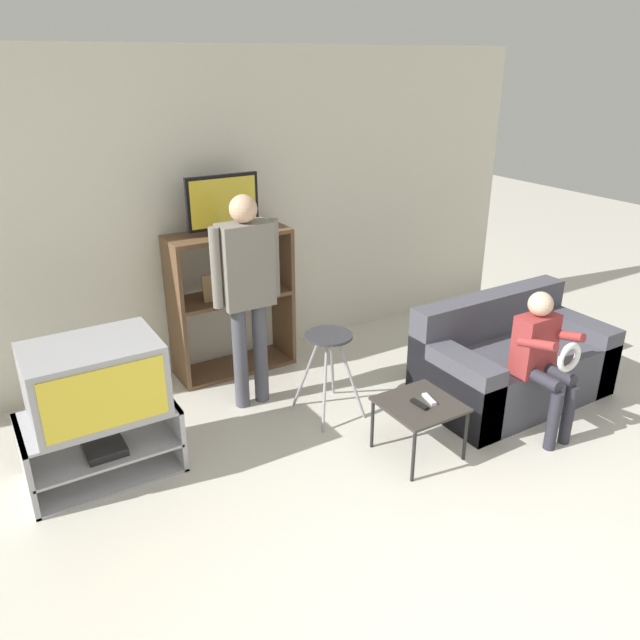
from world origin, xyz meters
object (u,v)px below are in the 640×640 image
object	(u,v)px
person_standing_adult	(247,283)
couch	(510,363)
remote_control_black	(419,404)
folding_stool	(329,349)
tv_stand	(102,444)
media_shelf	(231,302)
person_seated_child	(543,354)
television_flat	(223,206)
television_main	(95,380)
remote_control_white	(429,399)
snack_table	(420,409)

from	to	relation	value
person_standing_adult	couch	bearing A→B (deg)	-27.93
remote_control_black	folding_stool	bearing A→B (deg)	101.53
tv_stand	media_shelf	distance (m)	1.67
couch	person_standing_adult	distance (m)	2.16
media_shelf	remote_control_black	distance (m)	1.92
media_shelf	person_seated_child	size ratio (longest dim) A/B	1.16
media_shelf	television_flat	bearing A→B (deg)	-150.95
television_flat	person_standing_adult	xyz separation A→B (m)	(-0.10, -0.59, -0.44)
television_main	television_flat	xyz separation A→B (m)	(1.29, 0.92, 0.75)
television_main	remote_control_white	world-z (taller)	television_main
television_main	person_seated_child	bearing A→B (deg)	-21.55
snack_table	remote_control_white	xyz separation A→B (m)	(0.07, -0.00, 0.05)
media_shelf	television_flat	distance (m)	0.81
person_standing_adult	person_seated_child	bearing A→B (deg)	-42.16
snack_table	remote_control_white	size ratio (longest dim) A/B	3.40
television_flat	folding_stool	bearing A→B (deg)	-71.55
remote_control_black	tv_stand	bearing A→B (deg)	151.05
tv_stand	person_seated_child	size ratio (longest dim) A/B	0.90
television_main	snack_table	size ratio (longest dim) A/B	1.61
folding_stool	couch	world-z (taller)	couch
media_shelf	television_flat	world-z (taller)	television_flat
tv_stand	person_standing_adult	xyz separation A→B (m)	(1.21, 0.32, 0.77)
remote_control_black	couch	distance (m)	1.19
folding_stool	person_standing_adult	world-z (taller)	person_standing_adult
person_standing_adult	media_shelf	bearing A→B (deg)	78.28
tv_stand	remote_control_black	xyz separation A→B (m)	(1.85, -0.90, 0.18)
tv_stand	snack_table	distance (m)	2.07
television_flat	couch	distance (m)	2.57
television_main	television_flat	size ratio (longest dim) A/B	1.33
folding_stool	remote_control_white	xyz separation A→B (m)	(0.30, -0.78, -0.12)
snack_table	couch	distance (m)	1.16
remote_control_white	television_main	bearing A→B (deg)	168.08
snack_table	couch	size ratio (longest dim) A/B	0.33
person_standing_adult	remote_control_white	bearing A→B (deg)	-58.50
remote_control_black	remote_control_white	xyz separation A→B (m)	(0.10, 0.02, 0.00)
television_main	folding_stool	size ratio (longest dim) A/B	1.21
remote_control_black	media_shelf	bearing A→B (deg)	102.77
remote_control_black	couch	bearing A→B (deg)	10.29
media_shelf	remote_control_white	distance (m)	1.93
remote_control_black	remote_control_white	bearing A→B (deg)	7.63
media_shelf	person_standing_adult	distance (m)	0.72
folding_stool	person_seated_child	size ratio (longest dim) A/B	0.62
television_flat	person_seated_child	xyz separation A→B (m)	(1.46, -2.00, -0.81)
television_main	media_shelf	bearing A→B (deg)	35.37
remote_control_black	person_standing_adult	size ratio (longest dim) A/B	0.09
person_seated_child	media_shelf	bearing A→B (deg)	125.36
tv_stand	television_main	distance (m)	0.46
remote_control_black	person_seated_child	world-z (taller)	person_seated_child
media_shelf	snack_table	size ratio (longest dim) A/B	2.48
television_flat	snack_table	xyz separation A→B (m)	(0.57, -1.79, -1.08)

